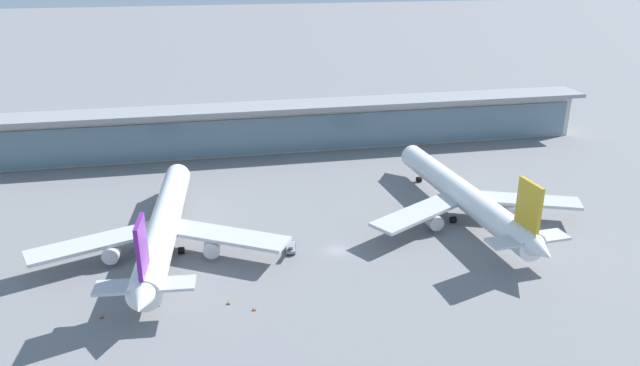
{
  "coord_description": "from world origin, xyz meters",
  "views": [
    {
      "loc": [
        -26.41,
        -109.8,
        59.78
      ],
      "look_at": [
        0.0,
        18.26,
        8.37
      ],
      "focal_mm": 33.62,
      "sensor_mm": 36.0,
      "label": 1
    }
  ],
  "objects_px": {
    "service_truck_under_wing_olive": "(157,280)",
    "safety_cone_alpha": "(228,303)",
    "safety_cone_bravo": "(102,316)",
    "airliner_left_stand": "(164,226)",
    "safety_cone_charlie": "(254,309)",
    "safety_cone_delta": "(158,305)",
    "service_truck_near_nose_grey": "(291,248)",
    "airliner_centre_stand": "(464,196)"
  },
  "relations": [
    {
      "from": "safety_cone_alpha",
      "to": "safety_cone_charlie",
      "type": "distance_m",
      "value": 5.22
    },
    {
      "from": "safety_cone_charlie",
      "to": "airliner_left_stand",
      "type": "bearing_deg",
      "value": 121.32
    },
    {
      "from": "safety_cone_alpha",
      "to": "safety_cone_charlie",
      "type": "bearing_deg",
      "value": -34.0
    },
    {
      "from": "airliner_left_stand",
      "to": "safety_cone_alpha",
      "type": "distance_m",
      "value": 26.64
    },
    {
      "from": "airliner_left_stand",
      "to": "safety_cone_delta",
      "type": "height_order",
      "value": "airliner_left_stand"
    },
    {
      "from": "airliner_left_stand",
      "to": "service_truck_under_wing_olive",
      "type": "distance_m",
      "value": 14.51
    },
    {
      "from": "safety_cone_alpha",
      "to": "safety_cone_charlie",
      "type": "relative_size",
      "value": 1.0
    },
    {
      "from": "airliner_left_stand",
      "to": "airliner_centre_stand",
      "type": "relative_size",
      "value": 1.0
    },
    {
      "from": "service_truck_near_nose_grey",
      "to": "safety_cone_delta",
      "type": "height_order",
      "value": "service_truck_near_nose_grey"
    },
    {
      "from": "service_truck_under_wing_olive",
      "to": "safety_cone_alpha",
      "type": "relative_size",
      "value": 4.73
    },
    {
      "from": "safety_cone_alpha",
      "to": "safety_cone_bravo",
      "type": "bearing_deg",
      "value": 179.67
    },
    {
      "from": "service_truck_near_nose_grey",
      "to": "safety_cone_delta",
      "type": "xyz_separation_m",
      "value": [
        -26.65,
        -15.78,
        -0.49
      ]
    },
    {
      "from": "airliner_left_stand",
      "to": "airliner_centre_stand",
      "type": "distance_m",
      "value": 68.49
    },
    {
      "from": "safety_cone_alpha",
      "to": "safety_cone_bravo",
      "type": "distance_m",
      "value": 21.76
    },
    {
      "from": "airliner_left_stand",
      "to": "service_truck_under_wing_olive",
      "type": "xyz_separation_m",
      "value": [
        -1.23,
        -13.62,
        -4.86
      ]
    },
    {
      "from": "service_truck_under_wing_olive",
      "to": "safety_cone_alpha",
      "type": "bearing_deg",
      "value": -37.06
    },
    {
      "from": "service_truck_near_nose_grey",
      "to": "safety_cone_charlie",
      "type": "bearing_deg",
      "value": -115.59
    },
    {
      "from": "airliner_left_stand",
      "to": "safety_cone_bravo",
      "type": "xyz_separation_m",
      "value": [
        -10.11,
        -23.21,
        -5.42
      ]
    },
    {
      "from": "safety_cone_bravo",
      "to": "safety_cone_charlie",
      "type": "height_order",
      "value": "same"
    },
    {
      "from": "service_truck_near_nose_grey",
      "to": "airliner_left_stand",
      "type": "bearing_deg",
      "value": 167.66
    },
    {
      "from": "airliner_left_stand",
      "to": "safety_cone_delta",
      "type": "relative_size",
      "value": 97.75
    },
    {
      "from": "safety_cone_bravo",
      "to": "safety_cone_delta",
      "type": "height_order",
      "value": "same"
    },
    {
      "from": "service_truck_under_wing_olive",
      "to": "airliner_left_stand",
      "type": "bearing_deg",
      "value": 84.86
    },
    {
      "from": "safety_cone_charlie",
      "to": "safety_cone_bravo",
      "type": "bearing_deg",
      "value": 173.34
    },
    {
      "from": "airliner_left_stand",
      "to": "service_truck_under_wing_olive",
      "type": "relative_size",
      "value": 20.67
    },
    {
      "from": "airliner_left_stand",
      "to": "safety_cone_charlie",
      "type": "bearing_deg",
      "value": -58.68
    },
    {
      "from": "safety_cone_bravo",
      "to": "safety_cone_delta",
      "type": "bearing_deg",
      "value": 10.81
    },
    {
      "from": "airliner_left_stand",
      "to": "service_truck_near_nose_grey",
      "type": "relative_size",
      "value": 9.87
    },
    {
      "from": "airliner_centre_stand",
      "to": "airliner_left_stand",
      "type": "bearing_deg",
      "value": -177.65
    },
    {
      "from": "service_truck_under_wing_olive",
      "to": "safety_cone_bravo",
      "type": "xyz_separation_m",
      "value": [
        -8.88,
        -9.6,
        -0.56
      ]
    },
    {
      "from": "safety_cone_delta",
      "to": "safety_cone_charlie",
      "type": "bearing_deg",
      "value": -16.03
    },
    {
      "from": "airliner_left_stand",
      "to": "safety_cone_alpha",
      "type": "bearing_deg",
      "value": -63.48
    },
    {
      "from": "safety_cone_delta",
      "to": "airliner_left_stand",
      "type": "bearing_deg",
      "value": 87.86
    },
    {
      "from": "safety_cone_alpha",
      "to": "service_truck_near_nose_grey",
      "type": "bearing_deg",
      "value": 51.24
    },
    {
      "from": "safety_cone_delta",
      "to": "safety_cone_alpha",
      "type": "bearing_deg",
      "value": -8.68
    },
    {
      "from": "service_truck_near_nose_grey",
      "to": "safety_cone_delta",
      "type": "relative_size",
      "value": 9.91
    },
    {
      "from": "safety_cone_charlie",
      "to": "service_truck_under_wing_olive",
      "type": "bearing_deg",
      "value": 143.69
    },
    {
      "from": "safety_cone_charlie",
      "to": "safety_cone_delta",
      "type": "xyz_separation_m",
      "value": [
        -16.78,
        4.82,
        0.0
      ]
    },
    {
      "from": "airliner_centre_stand",
      "to": "safety_cone_charlie",
      "type": "bearing_deg",
      "value": -151.01
    },
    {
      "from": "safety_cone_delta",
      "to": "service_truck_near_nose_grey",
      "type": "bearing_deg",
      "value": 30.64
    },
    {
      "from": "safety_cone_charlie",
      "to": "safety_cone_delta",
      "type": "distance_m",
      "value": 17.46
    },
    {
      "from": "airliner_centre_stand",
      "to": "safety_cone_delta",
      "type": "bearing_deg",
      "value": -160.7
    }
  ]
}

